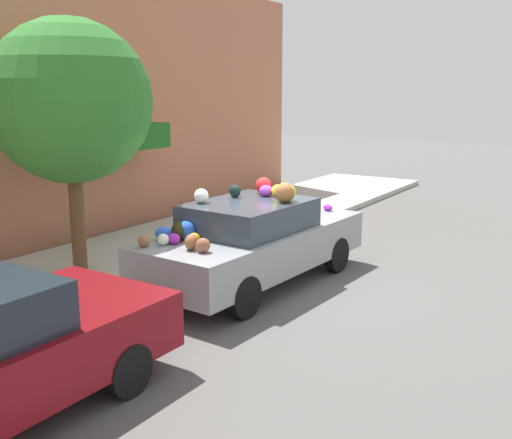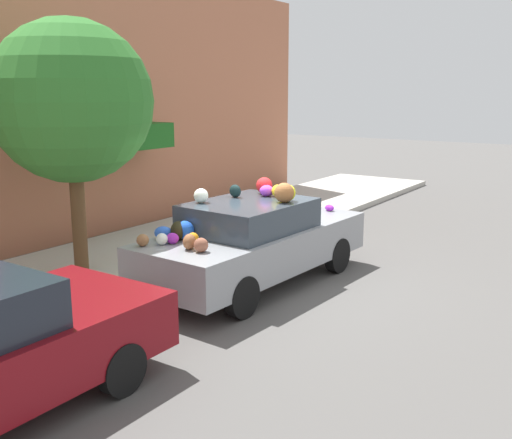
{
  "view_description": "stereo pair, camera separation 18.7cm",
  "coord_description": "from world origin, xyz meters",
  "views": [
    {
      "loc": [
        -8.07,
        -5.2,
        3.18
      ],
      "look_at": [
        0.0,
        0.0,
        1.09
      ],
      "focal_mm": 42.0,
      "sensor_mm": 36.0,
      "label": 1
    },
    {
      "loc": [
        -7.97,
        -5.36,
        3.18
      ],
      "look_at": [
        0.0,
        0.0,
        1.09
      ],
      "focal_mm": 42.0,
      "sensor_mm": 36.0,
      "label": 2
    }
  ],
  "objects": [
    {
      "name": "ground_plane",
      "position": [
        0.0,
        0.0,
        0.0
      ],
      "size": [
        60.0,
        60.0,
        0.0
      ],
      "primitive_type": "plane",
      "color": "#565451"
    },
    {
      "name": "street_tree",
      "position": [
        -1.48,
        2.59,
        2.99
      ],
      "size": [
        2.64,
        2.64,
        4.17
      ],
      "color": "brown",
      "rests_on": "sidewalk_curb"
    },
    {
      "name": "sidewalk_curb",
      "position": [
        0.0,
        2.7,
        0.07
      ],
      "size": [
        24.0,
        3.2,
        0.15
      ],
      "color": "#B2ADA3",
      "rests_on": "ground"
    },
    {
      "name": "building_facade",
      "position": [
        0.04,
        4.92,
        2.88
      ],
      "size": [
        18.0,
        1.2,
        5.83
      ],
      "color": "#B26B4C",
      "rests_on": "ground"
    },
    {
      "name": "fire_hydrant",
      "position": [
        0.14,
        1.5,
        0.49
      ],
      "size": [
        0.2,
        0.2,
        0.7
      ],
      "color": "red",
      "rests_on": "sidewalk_curb"
    },
    {
      "name": "art_car",
      "position": [
        -0.05,
        0.01,
        0.76
      ],
      "size": [
        4.51,
        1.93,
        1.74
      ],
      "rotation": [
        0.0,
        0.0,
        -0.05
      ],
      "color": "gray",
      "rests_on": "ground"
    }
  ]
}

